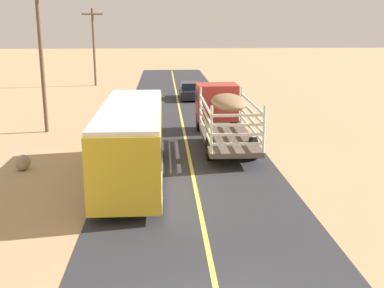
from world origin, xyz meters
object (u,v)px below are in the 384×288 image
object	(u,v)px
bus	(132,140)
boulder_far_horizon	(23,162)
power_pole_mid	(41,54)
car_far	(190,91)
livestock_truck	(221,108)
power_pole_far	(94,45)

from	to	relation	value
bus	boulder_far_horizon	distance (m)	5.59
power_pole_mid	boulder_far_horizon	world-z (taller)	power_pole_mid
boulder_far_horizon	power_pole_mid	bearing A→B (deg)	95.47
bus	car_far	bearing A→B (deg)	80.44
livestock_truck	power_pole_far	xyz separation A→B (m)	(-10.61, 24.89, 2.54)
car_far	power_pole_mid	size ratio (longest dim) A/B	0.49
car_far	boulder_far_horizon	distance (m)	22.50
power_pole_mid	boulder_far_horizon	size ratio (longest dim) A/B	12.21
car_far	livestock_truck	bearing A→B (deg)	-86.46
power_pole_mid	livestock_truck	bearing A→B (deg)	-12.60
power_pole_far	boulder_far_horizon	xyz separation A→B (m)	(0.77, -30.54, -3.96)
bus	power_pole_far	world-z (taller)	power_pole_far
power_pole_far	boulder_far_horizon	size ratio (longest dim) A/B	11.04
livestock_truck	power_pole_mid	bearing A→B (deg)	167.40
power_pole_mid	power_pole_far	distance (m)	22.52
bus	power_pole_mid	xyz separation A→B (m)	(-5.93, 9.67, 3.02)
livestock_truck	power_pole_far	distance (m)	27.17
boulder_far_horizon	bus	bearing A→B (deg)	-17.73
bus	power_pole_far	xyz separation A→B (m)	(-5.93, 32.19, 2.58)
power_pole_mid	boulder_far_horizon	bearing A→B (deg)	-84.53
livestock_truck	power_pole_far	bearing A→B (deg)	113.09
car_far	power_pole_far	world-z (taller)	power_pole_far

